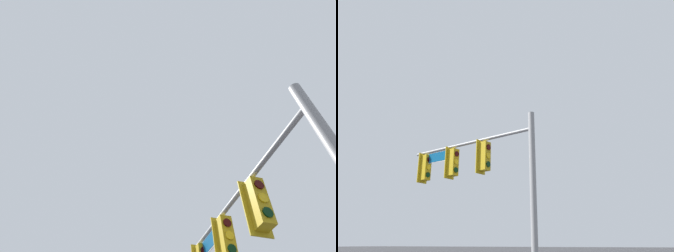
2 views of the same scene
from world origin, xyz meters
TOP-DOWN VIEW (x-y plane):
  - signal_pole_near at (-4.17, -8.85)m, footprint 6.09×1.35m

SIDE VIEW (x-z plane):
  - signal_pole_near at x=-4.17m, z-range 1.30..7.45m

